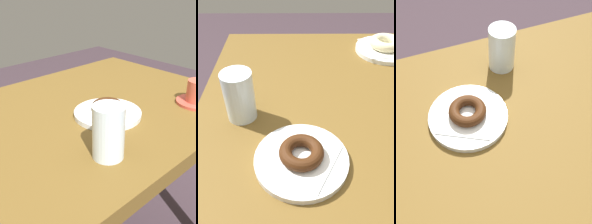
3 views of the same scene
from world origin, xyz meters
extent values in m
cube|color=brown|center=(0.00, 0.00, 0.75)|extent=(1.19, 0.76, 0.05)
cylinder|color=#5F5810|center=(0.53, -0.33, 0.36)|extent=(0.06, 0.06, 0.73)
cylinder|color=#5F5810|center=(0.53, 0.33, 0.36)|extent=(0.06, 0.06, 0.73)
cylinder|color=white|center=(0.44, -0.24, 0.78)|extent=(0.21, 0.21, 0.02)
cube|color=white|center=(0.44, -0.24, 0.79)|extent=(0.18, 0.18, 0.00)
torus|color=beige|center=(0.44, -0.24, 0.81)|extent=(0.12, 0.12, 0.04)
cylinder|color=silver|center=(-0.09, 0.08, 0.78)|extent=(0.21, 0.21, 0.02)
cube|color=white|center=(-0.09, 0.08, 0.79)|extent=(0.19, 0.19, 0.00)
torus|color=#3C1F0D|center=(-0.09, 0.08, 0.81)|extent=(0.10, 0.10, 0.03)
cylinder|color=silver|center=(0.07, 0.24, 0.84)|extent=(0.08, 0.08, 0.14)
camera|label=1|loc=(0.50, 0.65, 1.18)|focal=46.12mm
camera|label=2|loc=(-0.44, 0.10, 1.24)|focal=40.41mm
camera|label=3|loc=(-0.17, -0.35, 1.40)|focal=45.44mm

